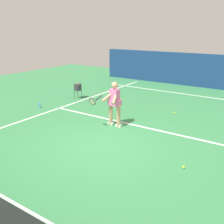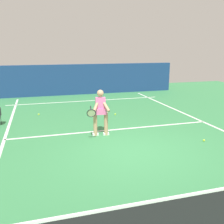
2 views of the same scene
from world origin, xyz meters
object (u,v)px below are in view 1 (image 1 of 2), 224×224
tennis_ball_far (174,113)px  water_bottle (40,105)px  ball_hopper (78,87)px  tennis_ball_mid (118,97)px  tennis_ball_near (183,167)px  tennis_player (114,102)px

tennis_ball_far → water_bottle: bearing=25.6°
tennis_ball_far → ball_hopper: size_ratio=0.09×
tennis_ball_far → tennis_ball_mid: bearing=-15.9°
tennis_ball_far → water_bottle: 5.62m
ball_hopper → tennis_ball_mid: bearing=-141.4°
tennis_ball_near → water_bottle: (6.80, -1.50, 0.09)m
tennis_ball_mid → water_bottle: size_ratio=0.28×
tennis_player → ball_hopper: 4.12m
tennis_player → tennis_ball_mid: 3.99m
tennis_player → tennis_ball_mid: (1.96, -3.37, -0.81)m
tennis_ball_mid → water_bottle: 3.82m
tennis_ball_mid → ball_hopper: ball_hopper is taller
tennis_player → tennis_ball_far: size_ratio=23.48×
ball_hopper → tennis_ball_near: bearing=150.9°
tennis_player → water_bottle: (3.80, -0.03, -0.73)m
tennis_ball_far → water_bottle: size_ratio=0.28×
tennis_player → water_bottle: bearing=-0.4°
tennis_player → water_bottle: size_ratio=6.46×
tennis_player → tennis_ball_near: size_ratio=23.48×
tennis_player → tennis_ball_far: (-1.26, -2.45, -0.81)m
tennis_ball_near → ball_hopper: size_ratio=0.09×
tennis_ball_far → ball_hopper: 4.79m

